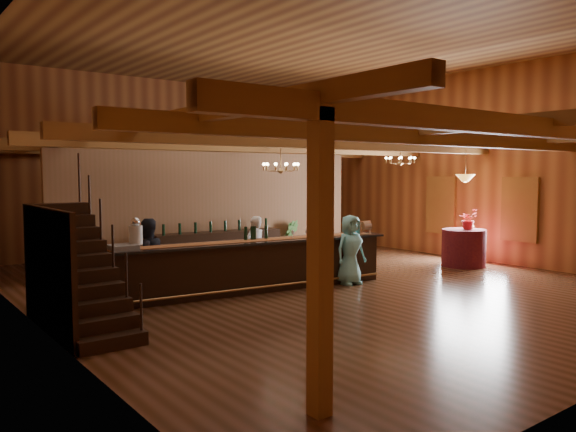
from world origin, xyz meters
TOP-DOWN VIEW (x-y plane):
  - floor at (0.00, 0.00)m, footprint 14.00×14.00m
  - ceiling at (0.00, 0.00)m, footprint 14.00×14.00m
  - wall_back at (0.00, 7.00)m, footprint 12.00×0.10m
  - wall_left at (-6.00, 0.00)m, footprint 0.10×14.00m
  - wall_right at (6.00, 0.00)m, footprint 0.10×14.00m
  - beam_grid at (0.00, 0.51)m, footprint 11.90×13.90m
  - support_posts at (0.00, -0.50)m, footprint 9.20×10.20m
  - partition_wall at (-0.50, 3.50)m, footprint 9.00×0.18m
  - window_right_front at (5.95, -1.60)m, footprint 0.12×1.05m
  - window_right_back at (5.95, 1.00)m, footprint 0.12×1.05m
  - staircase at (-5.45, -0.74)m, footprint 1.00×2.80m
  - backroom_boxes at (-0.29, 5.50)m, footprint 4.10×0.60m
  - tasting_bar at (-1.60, 0.10)m, footprint 6.57×1.61m
  - beverage_dispenser at (-4.07, 0.46)m, footprint 0.26×0.26m
  - glass_rack_tray at (-4.36, 0.39)m, footprint 0.50×0.50m
  - raffle_drum at (1.34, -0.32)m, footprint 0.34×0.24m
  - bar_bottle_0 at (-1.70, 0.23)m, footprint 0.07×0.07m
  - bar_bottle_1 at (-1.55, 0.22)m, footprint 0.07×0.07m
  - bar_bottle_2 at (-1.49, 0.21)m, footprint 0.07×0.07m
  - bar_bottle_3 at (-1.21, 0.17)m, footprint 0.07×0.07m
  - backbar_shelf at (-0.76, 3.03)m, footprint 3.54×0.89m
  - round_table at (4.74, -0.70)m, footprint 1.16×1.16m
  - chandelier_left at (-0.70, 0.31)m, footprint 0.80×0.80m
  - chandelier_right at (3.51, 0.52)m, footprint 0.80×0.80m
  - pendant_lamp at (4.74, -0.70)m, footprint 0.52×0.52m
  - bartender at (-1.14, 0.72)m, footprint 0.62×0.46m
  - staff_second at (-3.65, 0.91)m, footprint 0.82×0.66m
  - guest at (0.56, -0.65)m, footprint 0.80×0.55m
  - floor_plant at (1.81, 3.31)m, footprint 0.76×0.68m
  - table_flowers at (4.82, -0.77)m, footprint 0.54×0.48m
  - table_vase at (4.87, -0.80)m, footprint 0.21×0.21m

SIDE VIEW (x-z plane):
  - floor at x=0.00m, z-range 0.00..0.00m
  - backbar_shelf at x=-0.76m, z-range 0.00..0.99m
  - round_table at x=4.74m, z-range 0.00..1.01m
  - backroom_boxes at x=-0.29m, z-range -0.02..1.08m
  - tasting_bar at x=-1.60m, z-range 0.00..1.10m
  - floor_plant at x=1.81m, z-range 0.00..1.15m
  - bartender at x=-1.14m, z-range 0.00..1.56m
  - guest at x=0.56m, z-range 0.00..1.59m
  - staff_second at x=-3.65m, z-range 0.00..1.61m
  - staircase at x=-5.45m, z-range 0.00..2.00m
  - glass_rack_tray at x=-4.36m, z-range 1.09..1.19m
  - table_vase at x=4.87m, z-range 1.01..1.33m
  - bar_bottle_0 at x=-1.70m, z-range 1.09..1.39m
  - bar_bottle_1 at x=-1.55m, z-range 1.09..1.39m
  - bar_bottle_2 at x=-1.49m, z-range 1.09..1.39m
  - bar_bottle_3 at x=-1.21m, z-range 1.09..1.39m
  - raffle_drum at x=1.34m, z-range 1.11..1.41m
  - table_flowers at x=4.82m, z-range 1.01..1.57m
  - beverage_dispenser at x=-4.07m, z-range 1.07..1.67m
  - window_right_front at x=5.95m, z-range 0.67..2.42m
  - window_right_back at x=5.95m, z-range 0.67..2.42m
  - partition_wall at x=-0.50m, z-range 0.00..3.10m
  - support_posts at x=0.00m, z-range 0.00..3.20m
  - pendant_lamp at x=4.74m, z-range 1.95..2.85m
  - chandelier_left at x=-0.70m, z-range 2.34..3.02m
  - wall_back at x=0.00m, z-range 0.00..5.50m
  - wall_left at x=-6.00m, z-range 0.00..5.50m
  - wall_right at x=6.00m, z-range 0.00..5.50m
  - chandelier_right at x=3.51m, z-range 2.65..3.12m
  - beam_grid at x=0.00m, z-range 3.05..3.44m
  - ceiling at x=0.00m, z-range 5.50..5.50m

